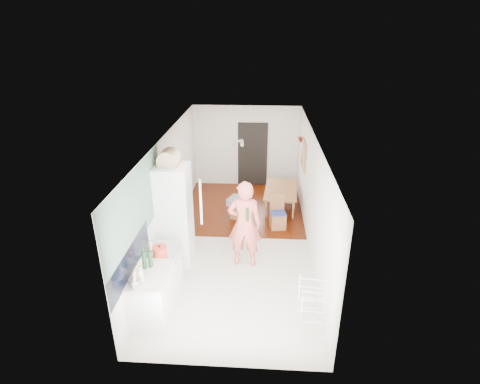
# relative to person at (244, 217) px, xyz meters

# --- Properties ---
(room_shell) EXTENTS (3.20, 7.00, 2.50)m
(room_shell) POSITION_rel_person_xyz_m (-0.17, 0.83, 0.14)
(room_shell) COLOR white
(room_shell) RESTS_ON ground
(floor) EXTENTS (3.20, 7.00, 0.01)m
(floor) POSITION_rel_person_xyz_m (-0.17, 0.83, -1.11)
(floor) COLOR beige
(floor) RESTS_ON ground
(wood_floor_overlay) EXTENTS (3.20, 3.30, 0.01)m
(wood_floor_overlay) POSITION_rel_person_xyz_m (-0.17, 2.68, -1.10)
(wood_floor_overlay) COLOR #532307
(wood_floor_overlay) RESTS_ON room_shell
(sage_wall_panel) EXTENTS (0.02, 3.00, 1.30)m
(sage_wall_panel) POSITION_rel_person_xyz_m (-1.76, -1.17, 0.74)
(sage_wall_panel) COLOR slate
(sage_wall_panel) RESTS_ON room_shell
(tile_splashback) EXTENTS (0.02, 1.90, 0.50)m
(tile_splashback) POSITION_rel_person_xyz_m (-1.75, -1.72, 0.04)
(tile_splashback) COLOR black
(tile_splashback) RESTS_ON room_shell
(doorway_recess) EXTENTS (0.90, 0.04, 2.00)m
(doorway_recess) POSITION_rel_person_xyz_m (0.03, 4.31, -0.11)
(doorway_recess) COLOR black
(doorway_recess) RESTS_ON room_shell
(base_cabinet) EXTENTS (0.60, 0.90, 0.86)m
(base_cabinet) POSITION_rel_person_xyz_m (-1.47, -1.72, -0.68)
(base_cabinet) COLOR white
(base_cabinet) RESTS_ON room_shell
(worktop) EXTENTS (0.62, 0.92, 0.06)m
(worktop) POSITION_rel_person_xyz_m (-1.47, -1.72, -0.22)
(worktop) COLOR beige
(worktop) RESTS_ON room_shell
(range_cooker) EXTENTS (0.60, 0.60, 0.88)m
(range_cooker) POSITION_rel_person_xyz_m (-1.47, -0.97, -0.67)
(range_cooker) COLOR white
(range_cooker) RESTS_ON room_shell
(cooker_top) EXTENTS (0.60, 0.60, 0.04)m
(cooker_top) POSITION_rel_person_xyz_m (-1.47, -0.97, -0.21)
(cooker_top) COLOR #B2B2B5
(cooker_top) RESTS_ON room_shell
(fridge_housing) EXTENTS (0.66, 0.66, 2.15)m
(fridge_housing) POSITION_rel_person_xyz_m (-1.44, 0.05, -0.04)
(fridge_housing) COLOR white
(fridge_housing) RESTS_ON room_shell
(fridge_door) EXTENTS (0.14, 0.56, 0.70)m
(fridge_door) POSITION_rel_person_xyz_m (-0.83, -0.25, 0.44)
(fridge_door) COLOR white
(fridge_door) RESTS_ON room_shell
(fridge_interior) EXTENTS (0.02, 0.52, 0.66)m
(fridge_interior) POSITION_rel_person_xyz_m (-1.13, 0.05, 0.44)
(fridge_interior) COLOR white
(fridge_interior) RESTS_ON room_shell
(pinboard) EXTENTS (0.03, 0.90, 0.70)m
(pinboard) POSITION_rel_person_xyz_m (1.41, 2.73, 0.44)
(pinboard) COLOR tan
(pinboard) RESTS_ON room_shell
(pinboard_frame) EXTENTS (0.00, 0.94, 0.74)m
(pinboard_frame) POSITION_rel_person_xyz_m (1.40, 2.73, 0.44)
(pinboard_frame) COLOR #A35A35
(pinboard_frame) RESTS_ON room_shell
(wall_sconce) EXTENTS (0.18, 0.18, 0.16)m
(wall_sconce) POSITION_rel_person_xyz_m (1.37, 3.38, 0.64)
(wall_sconce) COLOR maroon
(wall_sconce) RESTS_ON room_shell
(person) EXTENTS (0.82, 0.55, 2.22)m
(person) POSITION_rel_person_xyz_m (0.00, 0.00, 0.00)
(person) COLOR #E56157
(person) RESTS_ON floor
(dining_table) EXTENTS (0.84, 1.37, 0.46)m
(dining_table) POSITION_rel_person_xyz_m (0.89, 2.76, -0.88)
(dining_table) COLOR #A35A35
(dining_table) RESTS_ON floor
(dining_chair) EXTENTS (0.41, 0.41, 0.86)m
(dining_chair) POSITION_rel_person_xyz_m (0.75, 1.57, -0.68)
(dining_chair) COLOR #A35A35
(dining_chair) RESTS_ON floor
(stool) EXTENTS (0.37, 0.37, 0.38)m
(stool) POSITION_rel_person_xyz_m (-0.29, 2.03, -0.92)
(stool) COLOR #A35A35
(stool) RESTS_ON floor
(grey_drape) EXTENTS (0.57, 0.57, 0.19)m
(grey_drape) POSITION_rel_person_xyz_m (-0.28, 2.04, -0.63)
(grey_drape) COLOR gray
(grey_drape) RESTS_ON stool
(drying_rack) EXTENTS (0.49, 0.45, 0.89)m
(drying_rack) POSITION_rel_person_xyz_m (1.21, -1.80, -0.67)
(drying_rack) COLOR white
(drying_rack) RESTS_ON floor
(bread_bin) EXTENTS (0.45, 0.43, 0.22)m
(bread_bin) POSITION_rel_person_xyz_m (-1.48, 0.12, 1.15)
(bread_bin) COLOR #D8B180
(bread_bin) RESTS_ON fridge_housing
(red_casserole) EXTENTS (0.27, 0.27, 0.15)m
(red_casserole) POSITION_rel_person_xyz_m (-1.44, -1.15, -0.12)
(red_casserole) COLOR red
(red_casserole) RESTS_ON cooker_top
(steel_pan) EXTENTS (0.24, 0.24, 0.10)m
(steel_pan) POSITION_rel_person_xyz_m (-1.60, -2.00, -0.14)
(steel_pan) COLOR #B2B2B5
(steel_pan) RESTS_ON worktop
(held_bottle) EXTENTS (0.06, 0.06, 0.27)m
(held_bottle) POSITION_rel_person_xyz_m (0.06, -0.16, 0.13)
(held_bottle) COLOR #193E20
(held_bottle) RESTS_ON person
(bottle_a) EXTENTS (0.09, 0.09, 0.31)m
(bottle_a) POSITION_rel_person_xyz_m (-1.49, -1.53, -0.04)
(bottle_a) COLOR #193E20
(bottle_a) RESTS_ON worktop
(bottle_b) EXTENTS (0.09, 0.09, 0.31)m
(bottle_b) POSITION_rel_person_xyz_m (-1.58, -1.57, -0.03)
(bottle_b) COLOR #193E20
(bottle_b) RESTS_ON worktop
(bottle_c) EXTENTS (0.10, 0.10, 0.21)m
(bottle_c) POSITION_rel_person_xyz_m (-1.54, -1.92, -0.09)
(bottle_c) COLOR beige
(bottle_c) RESTS_ON worktop
(pepper_mill_front) EXTENTS (0.07, 0.07, 0.23)m
(pepper_mill_front) POSITION_rel_person_xyz_m (-1.59, -1.19, -0.07)
(pepper_mill_front) COLOR #D8B180
(pepper_mill_front) RESTS_ON worktop
(pepper_mill_back) EXTENTS (0.07, 0.07, 0.20)m
(pepper_mill_back) POSITION_rel_person_xyz_m (-1.58, -1.19, -0.09)
(pepper_mill_back) COLOR #D8B180
(pepper_mill_back) RESTS_ON worktop
(chopping_boards) EXTENTS (0.08, 0.26, 0.35)m
(chopping_boards) POSITION_rel_person_xyz_m (-1.57, -1.98, -0.01)
(chopping_boards) COLOR #D8B180
(chopping_boards) RESTS_ON worktop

